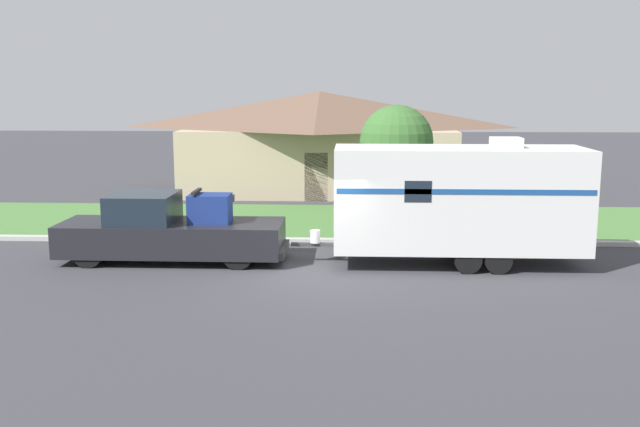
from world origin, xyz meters
TOP-DOWN VIEW (x-y plane):
  - ground_plane at (0.00, 0.00)m, footprint 120.00×120.00m
  - curb_strip at (0.00, 3.75)m, footprint 80.00×0.30m
  - lawn_strip at (0.00, 7.40)m, footprint 80.00×7.00m
  - house_across_street at (-0.61, 15.42)m, footprint 13.26×7.43m
  - pickup_truck at (-4.22, 1.23)m, footprint 6.37×2.06m
  - travel_trailer at (3.87, 1.23)m, footprint 8.05×2.36m
  - mailbox at (-3.20, 4.81)m, footprint 0.48×0.20m
  - tree_in_yard at (2.39, 5.46)m, footprint 2.44×2.44m

SIDE VIEW (x-z plane):
  - ground_plane at x=0.00m, z-range 0.00..0.00m
  - lawn_strip at x=0.00m, z-range 0.00..0.03m
  - curb_strip at x=0.00m, z-range 0.00..0.14m
  - pickup_truck at x=-4.22m, z-range -0.17..1.87m
  - mailbox at x=-3.20m, z-range 0.36..1.73m
  - travel_trailer at x=3.87m, z-range 0.08..3.62m
  - house_across_street at x=-0.61m, z-range 0.08..4.74m
  - tree_in_yard at x=2.39m, z-range 0.91..5.22m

